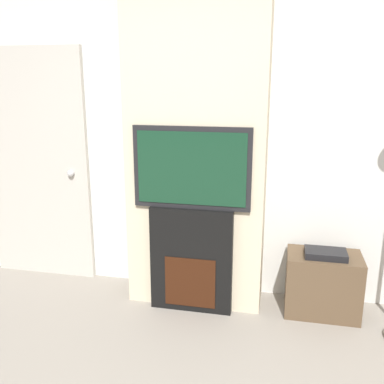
{
  "coord_description": "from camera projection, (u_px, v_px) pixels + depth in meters",
  "views": [
    {
      "loc": [
        0.64,
        -1.32,
        1.73
      ],
      "look_at": [
        0.0,
        1.63,
        0.94
      ],
      "focal_mm": 40.0,
      "sensor_mm": 36.0,
      "label": 1
    }
  ],
  "objects": [
    {
      "name": "wall_back",
      "position": [
        203.0,
        129.0,
        3.4
      ],
      "size": [
        6.0,
        0.06,
        2.7
      ],
      "color": "silver",
      "rests_on": "ground_plane"
    },
    {
      "name": "fireplace",
      "position": [
        192.0,
        259.0,
        3.26
      ],
      "size": [
        0.63,
        0.15,
        0.82
      ],
      "color": "black",
      "rests_on": "ground_plane"
    },
    {
      "name": "television",
      "position": [
        192.0,
        168.0,
        3.08
      ],
      "size": [
        0.86,
        0.07,
        0.6
      ],
      "color": "black",
      "rests_on": "fireplace"
    },
    {
      "name": "media_stand",
      "position": [
        323.0,
        283.0,
        3.23
      ],
      "size": [
        0.54,
        0.35,
        0.52
      ],
      "color": "brown",
      "rests_on": "ground_plane"
    },
    {
      "name": "chimney_breast",
      "position": [
        197.0,
        132.0,
        3.19
      ],
      "size": [
        1.04,
        0.37,
        2.7
      ],
      "color": "beige",
      "rests_on": "ground_plane"
    },
    {
      "name": "entry_door",
      "position": [
        38.0,
        166.0,
        3.73
      ],
      "size": [
        0.95,
        0.09,
        2.0
      ],
      "color": "#BCB7AD",
      "rests_on": "ground_plane"
    }
  ]
}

